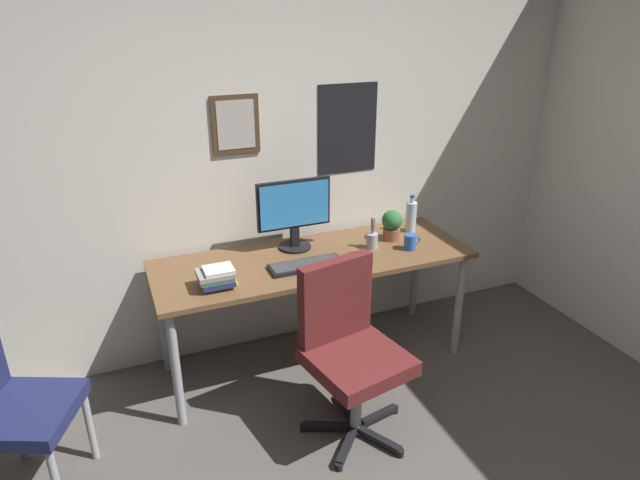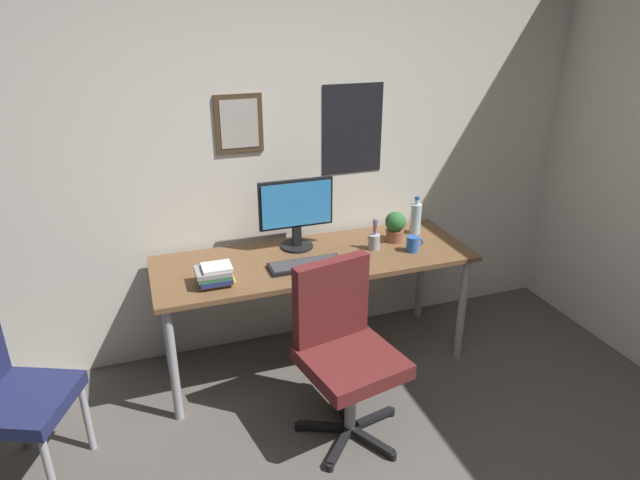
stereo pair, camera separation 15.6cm
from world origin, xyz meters
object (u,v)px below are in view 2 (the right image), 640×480
pen_cup (374,241)px  keyboard (306,265)px  monitor (296,211)px  water_bottle (416,218)px  book_stack_left (215,275)px  computer_mouse (355,257)px  side_chair (6,390)px  coffee_mug_near (413,244)px  potted_plant (395,226)px  office_chair (343,344)px

pen_cup → keyboard: bearing=-168.3°
monitor → keyboard: bearing=-96.2°
monitor → water_bottle: 0.81m
book_stack_left → computer_mouse: bearing=2.6°
side_chair → monitor: (1.58, 0.60, 0.48)m
side_chair → coffee_mug_near: bearing=7.8°
keyboard → book_stack_left: (-0.53, -0.04, 0.04)m
monitor → computer_mouse: size_ratio=4.18×
water_bottle → pen_cup: 0.39m
keyboard → pen_cup: bearing=11.7°
computer_mouse → keyboard: bearing=179.0°
water_bottle → pen_cup: size_ratio=1.26×
monitor → book_stack_left: monitor is taller
book_stack_left → keyboard: bearing=4.7°
side_chair → pen_cup: bearing=11.5°
side_chair → water_bottle: bearing=13.2°
keyboard → potted_plant: 0.68m
keyboard → pen_cup: size_ratio=2.15×
potted_plant → book_stack_left: 1.19m
potted_plant → pen_cup: bearing=-157.0°
side_chair → pen_cup: 2.08m
office_chair → computer_mouse: (0.26, 0.50, 0.23)m
pen_cup → office_chair: bearing=-125.7°
keyboard → book_stack_left: bearing=-175.3°
water_bottle → side_chair: bearing=-166.8°
side_chair → monitor: 1.75m
book_stack_left → pen_cup: bearing=8.0°
coffee_mug_near → pen_cup: bearing=153.3°
side_chair → computer_mouse: (1.85, 0.31, 0.26)m
office_chair → monitor: bearing=90.5°
keyboard → water_bottle: bearing=16.4°
pen_cup → coffee_mug_near: bearing=-26.7°
side_chair → monitor: size_ratio=1.90×
side_chair → monitor: bearing=20.6°
side_chair → keyboard: size_ratio=2.03×
potted_plant → book_stack_left: bearing=-169.6°
coffee_mug_near → potted_plant: bearing=100.3°
monitor → potted_plant: size_ratio=2.36×
water_bottle → keyboard: bearing=-163.6°
water_bottle → pen_cup: (-0.36, -0.15, -0.05)m
side_chair → potted_plant: (2.20, 0.49, 0.34)m
office_chair → coffee_mug_near: size_ratio=8.61×
office_chair → water_bottle: (0.79, 0.75, 0.32)m
computer_mouse → office_chair: bearing=-117.7°
potted_plant → computer_mouse: bearing=-152.9°
side_chair → book_stack_left: (1.02, 0.27, 0.29)m
office_chair → keyboard: office_chair is taller
office_chair → monitor: monitor is taller
pen_cup → book_stack_left: bearing=-172.0°
computer_mouse → water_bottle: bearing=25.2°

